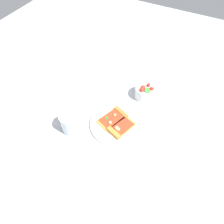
{
  "coord_description": "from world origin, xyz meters",
  "views": [
    {
      "loc": [
        0.25,
        -0.52,
        0.8
      ],
      "look_at": [
        -0.03,
        0.0,
        0.03
      ],
      "focal_mm": 32.61,
      "sensor_mm": 36.0,
      "label": 1
    }
  ],
  "objects_px": {
    "plate": "(116,124)",
    "pizza_slice_far": "(114,118)",
    "soda_glass": "(70,123)",
    "salad_bowl": "(145,92)",
    "pizza_slice_near": "(120,128)"
  },
  "relations": [
    {
      "from": "salad_bowl",
      "to": "soda_glass",
      "type": "distance_m",
      "value": 0.41
    },
    {
      "from": "pizza_slice_far",
      "to": "soda_glass",
      "type": "relative_size",
      "value": 1.46
    },
    {
      "from": "plate",
      "to": "soda_glass",
      "type": "relative_size",
      "value": 2.32
    },
    {
      "from": "pizza_slice_far",
      "to": "soda_glass",
      "type": "height_order",
      "value": "soda_glass"
    },
    {
      "from": "plate",
      "to": "soda_glass",
      "type": "xyz_separation_m",
      "value": [
        -0.17,
        -0.12,
        0.04
      ]
    },
    {
      "from": "plate",
      "to": "soda_glass",
      "type": "bearing_deg",
      "value": -145.58
    },
    {
      "from": "pizza_slice_far",
      "to": "plate",
      "type": "bearing_deg",
      "value": -41.63
    },
    {
      "from": "salad_bowl",
      "to": "soda_glass",
      "type": "height_order",
      "value": "soda_glass"
    },
    {
      "from": "plate",
      "to": "pizza_slice_far",
      "type": "bearing_deg",
      "value": 138.37
    },
    {
      "from": "salad_bowl",
      "to": "pizza_slice_near",
      "type": "bearing_deg",
      "value": -94.64
    },
    {
      "from": "pizza_slice_near",
      "to": "pizza_slice_far",
      "type": "bearing_deg",
      "value": 139.81
    },
    {
      "from": "plate",
      "to": "pizza_slice_far",
      "type": "distance_m",
      "value": 0.03
    },
    {
      "from": "plate",
      "to": "pizza_slice_far",
      "type": "xyz_separation_m",
      "value": [
        -0.02,
        0.02,
        0.01
      ]
    },
    {
      "from": "pizza_slice_far",
      "to": "salad_bowl",
      "type": "relative_size",
      "value": 1.5
    },
    {
      "from": "pizza_slice_far",
      "to": "pizza_slice_near",
      "type": "bearing_deg",
      "value": -40.19
    }
  ]
}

